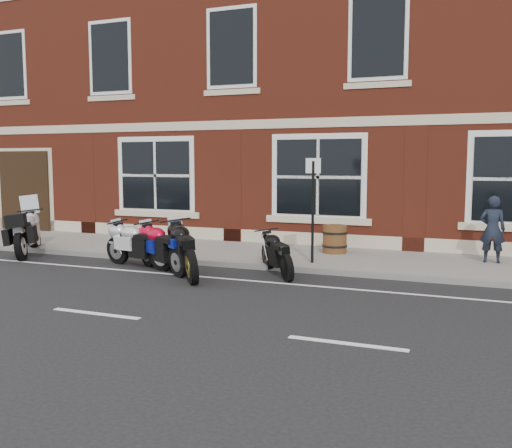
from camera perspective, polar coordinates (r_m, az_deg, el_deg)
The scene contains 12 objects.
ground at distance 11.87m, azimuth -6.85°, elevation -5.36°, with size 80.00×80.00×0.00m, color black.
sidewalk at distance 14.52m, azimuth -1.18°, elevation -2.94°, with size 30.00×3.00×0.12m, color slate.
kerb at distance 13.10m, azimuth -3.88°, elevation -3.96°, with size 30.00×0.16×0.12m, color slate.
pub_building at distance 21.74m, azimuth 6.80°, elevation 15.81°, with size 24.00×12.00×12.00m, color maroon.
moto_touring_silver at distance 15.64m, azimuth -21.68°, elevation -0.68°, with size 1.30×2.03×1.50m.
moto_sport_red at distance 12.56m, azimuth -9.28°, elevation -2.21°, with size 1.86×1.26×0.96m.
moto_sport_black at distance 11.96m, azimuth -7.03°, elevation -2.36°, with size 1.55×1.91×1.04m.
moto_sport_silver at distance 13.18m, azimuth -11.65°, elevation -1.90°, with size 2.05×0.65×0.94m.
moto_naked_black at distance 12.00m, azimuth 2.18°, elevation -2.83°, with size 1.23×1.57×0.85m.
pedestrian_left at distance 13.81m, azimuth 22.56°, elevation -0.49°, with size 0.55×0.36×1.51m, color black.
barrel_planter at distance 14.29m, azimuth 7.88°, elevation -1.50°, with size 0.62×0.62×0.69m.
parking_sign at distance 12.74m, azimuth 5.70°, elevation 2.13°, with size 0.32×0.11×2.34m.
Camera 1 is at (5.58, -10.20, 2.39)m, focal length 40.00 mm.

